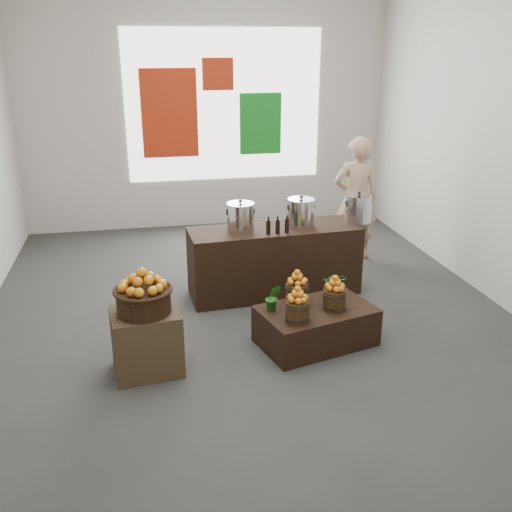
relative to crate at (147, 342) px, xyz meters
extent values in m
plane|color=#31312F|center=(1.17, 1.15, -0.31)|extent=(7.00, 7.00, 0.00)
cube|color=#B0ABA2|center=(1.17, 4.65, 1.69)|extent=(6.00, 0.04, 4.00)
cube|color=white|center=(1.47, 4.63, 1.69)|extent=(3.20, 0.02, 2.40)
cube|color=#9A230B|center=(0.57, 4.62, 1.59)|extent=(0.90, 0.04, 1.40)
cube|color=#11711C|center=(2.07, 4.62, 1.39)|extent=(0.70, 0.04, 1.00)
cube|color=#9A230B|center=(1.37, 4.62, 2.19)|extent=(0.50, 0.04, 0.50)
cube|color=#4C3623|center=(0.00, 0.00, 0.00)|extent=(0.68, 0.58, 0.62)
cylinder|color=black|center=(0.00, 0.00, 0.42)|extent=(0.50, 0.50, 0.23)
cube|color=black|center=(1.73, 0.20, -0.11)|extent=(1.30, 0.98, 0.40)
cylinder|color=#3D2710|center=(1.45, -0.04, 0.19)|extent=(0.23, 0.23, 0.21)
cylinder|color=#3D2710|center=(1.90, 0.15, 0.19)|extent=(0.23, 0.23, 0.21)
cylinder|color=#3D2710|center=(1.56, 0.38, 0.19)|extent=(0.23, 0.23, 0.21)
imported|color=#145612|center=(2.01, 0.47, 0.23)|extent=(0.30, 0.28, 0.27)
imported|color=#145612|center=(1.28, 0.25, 0.23)|extent=(0.17, 0.15, 0.29)
cube|color=black|center=(1.60, 1.55, 0.12)|extent=(2.12, 0.79, 0.85)
cylinder|color=silver|center=(1.18, 1.53, 0.70)|extent=(0.32, 0.32, 0.32)
cylinder|color=silver|center=(1.93, 1.57, 0.70)|extent=(0.32, 0.32, 0.32)
cylinder|color=silver|center=(2.69, 1.62, 0.70)|extent=(0.32, 0.32, 0.32)
imported|color=tan|center=(3.01, 2.54, 0.58)|extent=(0.67, 0.46, 1.77)
camera|label=1|loc=(0.06, -4.86, 2.63)|focal=40.00mm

